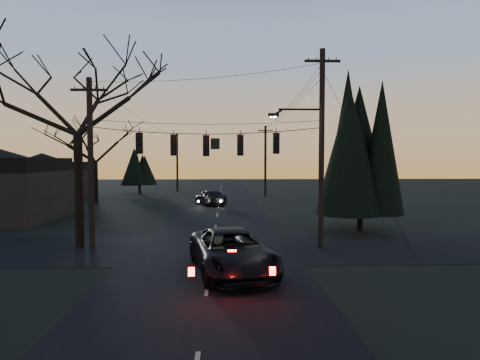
{
  "coord_description": "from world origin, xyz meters",
  "views": [
    {
      "loc": [
        0.63,
        -10.05,
        4.52
      ],
      "look_at": [
        1.38,
        9.85,
        3.47
      ],
      "focal_mm": 30.0,
      "sensor_mm": 36.0,
      "label": 1
    }
  ],
  "objects_px": {
    "utility_pole_right": "(320,248)",
    "sedan_oncoming_a": "(210,197)",
    "utility_pole_far_r": "(265,196)",
    "suv_near": "(232,252)",
    "utility_pole_far_l": "(177,191)",
    "evergreen_right": "(361,151)",
    "bare_tree_left": "(77,89)",
    "utility_pole_left": "(92,250)"
  },
  "relations": [
    {
      "from": "utility_pole_far_r",
      "to": "suv_near",
      "type": "height_order",
      "value": "utility_pole_far_r"
    },
    {
      "from": "utility_pole_right",
      "to": "sedan_oncoming_a",
      "type": "height_order",
      "value": "utility_pole_right"
    },
    {
      "from": "utility_pole_far_r",
      "to": "evergreen_right",
      "type": "relative_size",
      "value": 0.96
    },
    {
      "from": "bare_tree_left",
      "to": "suv_near",
      "type": "height_order",
      "value": "bare_tree_left"
    },
    {
      "from": "utility_pole_left",
      "to": "utility_pole_far_r",
      "type": "bearing_deg",
      "value": 67.67
    },
    {
      "from": "evergreen_right",
      "to": "suv_near",
      "type": "height_order",
      "value": "evergreen_right"
    },
    {
      "from": "utility_pole_left",
      "to": "evergreen_right",
      "type": "distance_m",
      "value": 16.63
    },
    {
      "from": "utility_pole_right",
      "to": "utility_pole_left",
      "type": "distance_m",
      "value": 11.5
    },
    {
      "from": "sedan_oncoming_a",
      "to": "bare_tree_left",
      "type": "bearing_deg",
      "value": 48.45
    },
    {
      "from": "utility_pole_right",
      "to": "suv_near",
      "type": "height_order",
      "value": "utility_pole_right"
    },
    {
      "from": "utility_pole_far_r",
      "to": "utility_pole_far_l",
      "type": "height_order",
      "value": "utility_pole_far_r"
    },
    {
      "from": "bare_tree_left",
      "to": "sedan_oncoming_a",
      "type": "bearing_deg",
      "value": 72.09
    },
    {
      "from": "utility_pole_left",
      "to": "sedan_oncoming_a",
      "type": "height_order",
      "value": "utility_pole_left"
    },
    {
      "from": "utility_pole_far_l",
      "to": "evergreen_right",
      "type": "bearing_deg",
      "value": -64.18
    },
    {
      "from": "utility_pole_far_l",
      "to": "bare_tree_left",
      "type": "relative_size",
      "value": 0.7
    },
    {
      "from": "utility_pole_far_l",
      "to": "evergreen_right",
      "type": "distance_m",
      "value": 35.12
    },
    {
      "from": "utility_pole_far_l",
      "to": "suv_near",
      "type": "xyz_separation_m",
      "value": [
        6.89,
        -40.34,
        0.84
      ]
    },
    {
      "from": "utility_pole_far_r",
      "to": "sedan_oncoming_a",
      "type": "height_order",
      "value": "utility_pole_far_r"
    },
    {
      "from": "suv_near",
      "to": "bare_tree_left",
      "type": "bearing_deg",
      "value": 136.29
    },
    {
      "from": "utility_pole_right",
      "to": "bare_tree_left",
      "type": "bearing_deg",
      "value": 177.43
    },
    {
      "from": "utility_pole_right",
      "to": "suv_near",
      "type": "bearing_deg",
      "value": -136.68
    },
    {
      "from": "sedan_oncoming_a",
      "to": "evergreen_right",
      "type": "bearing_deg",
      "value": 100.95
    },
    {
      "from": "utility_pole_far_r",
      "to": "sedan_oncoming_a",
      "type": "relative_size",
      "value": 1.83
    },
    {
      "from": "utility_pole_far_r",
      "to": "suv_near",
      "type": "distance_m",
      "value": 32.68
    },
    {
      "from": "utility_pole_left",
      "to": "suv_near",
      "type": "relative_size",
      "value": 1.41
    },
    {
      "from": "utility_pole_far_r",
      "to": "utility_pole_right",
      "type": "bearing_deg",
      "value": -90.0
    },
    {
      "from": "evergreen_right",
      "to": "suv_near",
      "type": "xyz_separation_m",
      "value": [
        -8.24,
        -9.05,
        -4.19
      ]
    },
    {
      "from": "utility_pole_far_r",
      "to": "bare_tree_left",
      "type": "distance_m",
      "value": 31.13
    },
    {
      "from": "utility_pole_left",
      "to": "utility_pole_far_l",
      "type": "relative_size",
      "value": 1.06
    },
    {
      "from": "suv_near",
      "to": "sedan_oncoming_a",
      "type": "relative_size",
      "value": 1.3
    },
    {
      "from": "utility_pole_far_r",
      "to": "evergreen_right",
      "type": "xyz_separation_m",
      "value": [
        3.64,
        -23.29,
        5.02
      ]
    },
    {
      "from": "utility_pole_left",
      "to": "suv_near",
      "type": "xyz_separation_m",
      "value": [
        6.89,
        -4.34,
        0.84
      ]
    },
    {
      "from": "suv_near",
      "to": "utility_pole_far_r",
      "type": "bearing_deg",
      "value": 70.65
    },
    {
      "from": "utility_pole_left",
      "to": "sedan_oncoming_a",
      "type": "relative_size",
      "value": 1.83
    },
    {
      "from": "suv_near",
      "to": "evergreen_right",
      "type": "bearing_deg",
      "value": 36.44
    },
    {
      "from": "utility_pole_left",
      "to": "utility_pole_far_r",
      "type": "relative_size",
      "value": 1.0
    },
    {
      "from": "utility_pole_left",
      "to": "utility_pole_far_r",
      "type": "distance_m",
      "value": 30.27
    },
    {
      "from": "evergreen_right",
      "to": "suv_near",
      "type": "relative_size",
      "value": 1.47
    },
    {
      "from": "utility_pole_left",
      "to": "bare_tree_left",
      "type": "height_order",
      "value": "bare_tree_left"
    },
    {
      "from": "evergreen_right",
      "to": "utility_pole_far_l",
      "type": "bearing_deg",
      "value": 115.82
    },
    {
      "from": "utility_pole_far_l",
      "to": "sedan_oncoming_a",
      "type": "distance_m",
      "value": 17.68
    },
    {
      "from": "bare_tree_left",
      "to": "evergreen_right",
      "type": "bearing_deg",
      "value": 14.61
    }
  ]
}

